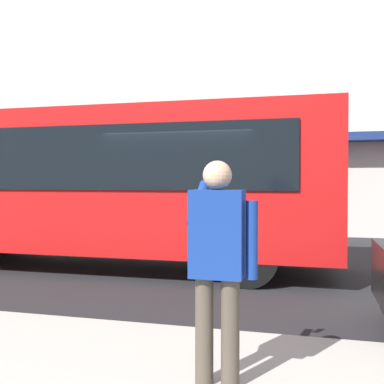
% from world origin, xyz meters
% --- Properties ---
extents(ground_plane, '(60.00, 60.00, 0.00)m').
position_xyz_m(ground_plane, '(0.00, 0.00, 0.00)').
color(ground_plane, '#232326').
extents(building_facade_far, '(28.00, 1.55, 12.00)m').
position_xyz_m(building_facade_far, '(-0.02, -6.80, 5.99)').
color(building_facade_far, beige).
rests_on(building_facade_far, ground_plane).
extents(red_bus, '(9.05, 2.54, 3.08)m').
position_xyz_m(red_bus, '(1.86, -0.17, 1.68)').
color(red_bus, red).
rests_on(red_bus, ground_plane).
extents(pedestrian_photographer, '(0.53, 0.52, 1.70)m').
position_xyz_m(pedestrian_photographer, '(-1.45, 4.77, 1.14)').
color(pedestrian_photographer, '#4C4238').
rests_on(pedestrian_photographer, sidewalk_curb).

